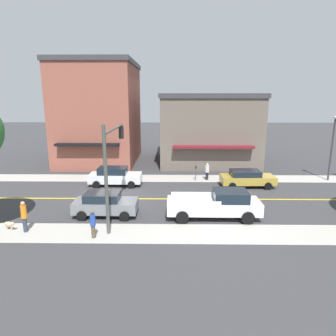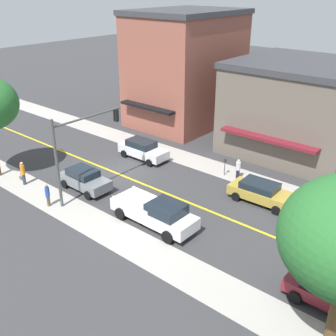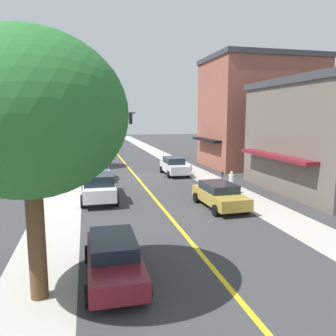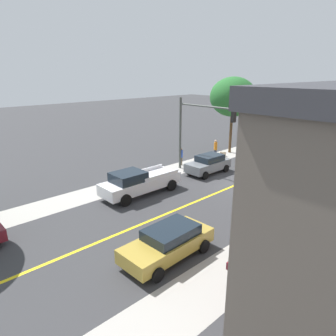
% 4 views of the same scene
% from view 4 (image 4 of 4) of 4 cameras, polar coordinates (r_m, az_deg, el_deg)
% --- Properties ---
extents(ground_plane, '(140.00, 140.00, 0.00)m').
position_cam_4_polar(ground_plane, '(24.29, 13.62, -2.74)').
color(ground_plane, '#38383A').
extents(sidewalk_left, '(2.57, 126.00, 0.01)m').
position_cam_4_polar(sidewalk_left, '(21.88, 26.77, -6.52)').
color(sidewalk_left, '#ADA8A0').
rests_on(sidewalk_left, ground).
extents(sidewalk_right, '(2.57, 126.00, 0.01)m').
position_cam_4_polar(sidewalk_right, '(27.80, 3.38, 0.35)').
color(sidewalk_right, '#ADA8A0').
rests_on(sidewalk_right, ground).
extents(road_centerline_stripe, '(0.20, 126.00, 0.00)m').
position_cam_4_polar(road_centerline_stripe, '(24.29, 13.62, -2.73)').
color(road_centerline_stripe, yellow).
rests_on(road_centerline_stripe, ground).
extents(street_tree_right_corner, '(4.71, 4.71, 7.85)m').
position_cam_4_polar(street_tree_right_corner, '(32.34, 12.17, 12.99)').
color(street_tree_right_corner, brown).
rests_on(street_tree_right_corner, ground).
extents(fire_hydrant, '(0.44, 0.24, 0.77)m').
position_cam_4_polar(fire_hydrant, '(23.50, 27.51, -4.03)').
color(fire_hydrant, silver).
rests_on(fire_hydrant, ground).
extents(parking_meter, '(0.12, 0.18, 1.40)m').
position_cam_4_polar(parking_meter, '(16.21, 16.41, -10.05)').
color(parking_meter, '#4C4C51').
rests_on(parking_meter, ground).
extents(traffic_light_mast, '(5.94, 0.32, 6.25)m').
position_cam_4_polar(traffic_light_mast, '(25.09, 5.45, 8.28)').
color(traffic_light_mast, '#474C47').
rests_on(traffic_light_mast, ground).
extents(grey_sedan_right_curb, '(2.02, 4.15, 1.56)m').
position_cam_4_polar(grey_sedan_right_curb, '(25.92, 7.64, 0.81)').
color(grey_sedan_right_curb, slate).
rests_on(grey_sedan_right_curb, ground).
extents(gold_sedan_left_curb, '(2.21, 4.65, 1.46)m').
position_cam_4_polar(gold_sedan_left_curb, '(14.35, 0.07, -13.78)').
color(gold_sedan_left_curb, '#B29338').
rests_on(gold_sedan_left_curb, ground).
extents(white_sedan_left_curb, '(1.98, 4.56, 1.64)m').
position_cam_4_polar(white_sedan_left_curb, '(22.99, 22.14, -2.52)').
color(white_sedan_left_curb, silver).
rests_on(white_sedan_left_curb, ground).
extents(white_pickup_truck, '(2.27, 5.97, 1.83)m').
position_cam_4_polar(white_pickup_truck, '(21.23, -5.54, -2.66)').
color(white_pickup_truck, silver).
rests_on(white_pickup_truck, ground).
extents(pedestrian_orange_shirt, '(0.33, 0.33, 1.87)m').
position_cam_4_polar(pedestrian_orange_shirt, '(30.51, 8.96, 3.68)').
color(pedestrian_orange_shirt, '#33384C').
rests_on(pedestrian_orange_shirt, ground).
extents(pedestrian_blue_shirt, '(0.30, 0.30, 1.61)m').
position_cam_4_polar(pedestrian_blue_shirt, '(27.95, 2.50, 2.29)').
color(pedestrian_blue_shirt, brown).
rests_on(pedestrian_blue_shirt, ground).
extents(pedestrian_white_shirt, '(0.36, 0.36, 1.59)m').
position_cam_4_polar(pedestrian_white_shirt, '(15.31, 14.96, -12.00)').
color(pedestrian_white_shirt, black).
rests_on(pedestrian_white_shirt, ground).
extents(small_dog, '(0.48, 0.75, 0.56)m').
position_cam_4_polar(small_dog, '(31.35, 10.37, 2.79)').
color(small_dog, '#C6B28C').
rests_on(small_dog, ground).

